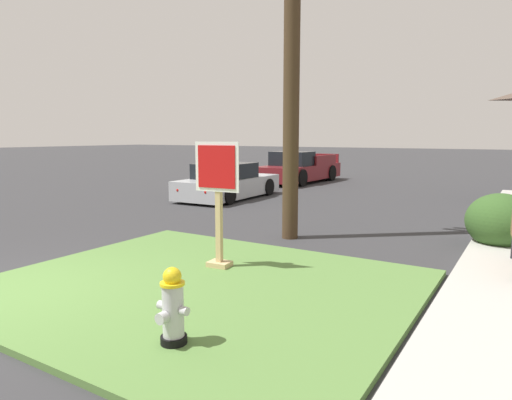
{
  "coord_description": "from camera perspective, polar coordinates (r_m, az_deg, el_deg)",
  "views": [
    {
      "loc": [
        6.08,
        -3.21,
        2.2
      ],
      "look_at": [
        1.49,
        4.26,
        0.95
      ],
      "focal_mm": 31.75,
      "sensor_mm": 36.0,
      "label": 1
    }
  ],
  "objects": [
    {
      "name": "parked_sedan_silver",
      "position": [
        16.08,
        -3.56,
        2.16
      ],
      "size": [
        2.06,
        4.42,
        1.25
      ],
      "color": "#ADB2B7",
      "rests_on": "ground"
    },
    {
      "name": "manhole_cover",
      "position": [
        9.08,
        -8.18,
        -5.95
      ],
      "size": [
        0.7,
        0.7,
        0.02
      ],
      "primitive_type": "cylinder",
      "color": "black",
      "rests_on": "ground"
    },
    {
      "name": "pickup_truck_maroon",
      "position": [
        21.58,
        5.37,
        3.85
      ],
      "size": [
        2.22,
        5.32,
        1.48
      ],
      "color": "maroon",
      "rests_on": "ground"
    },
    {
      "name": "fire_hydrant",
      "position": [
        4.81,
        -10.45,
        -13.25
      ],
      "size": [
        0.38,
        0.34,
        0.81
      ],
      "color": "black",
      "rests_on": "grass_corner_patch"
    },
    {
      "name": "grass_corner_patch",
      "position": [
        6.71,
        -7.37,
        -10.73
      ],
      "size": [
        5.92,
        5.15,
        0.08
      ],
      "primitive_type": "cube",
      "color": "#567F3D",
      "rests_on": "ground"
    },
    {
      "name": "shrub_by_curb",
      "position": [
        10.07,
        28.42,
        -2.35
      ],
      "size": [
        1.29,
        1.29,
        1.09
      ],
      "primitive_type": "ellipsoid",
      "color": "#335724",
      "rests_on": "ground"
    },
    {
      "name": "utility_pole",
      "position": [
        9.9,
        4.57,
        21.27
      ],
      "size": [
        1.73,
        0.34,
        8.62
      ],
      "color": "#42301E",
      "rests_on": "ground"
    },
    {
      "name": "stop_sign",
      "position": [
        7.27,
        -4.78,
        -0.75
      ],
      "size": [
        0.79,
        0.31,
        2.03
      ],
      "color": "tan",
      "rests_on": "grass_corner_patch"
    },
    {
      "name": "ground_plane",
      "position": [
        7.22,
        -29.59,
        -10.73
      ],
      "size": [
        160.0,
        160.0,
        0.0
      ],
      "primitive_type": "plane",
      "color": "#333335"
    }
  ]
}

